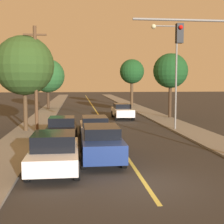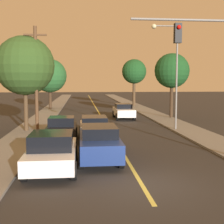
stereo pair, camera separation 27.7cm
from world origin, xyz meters
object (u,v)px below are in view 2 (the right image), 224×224
Objects in this scene: car_near_lane_second at (94,128)px; tree_right_far at (134,72)px; car_outer_lane_second at (62,128)px; streetlamp_right at (171,63)px; tree_left_near at (25,66)px; tree_right_near at (172,71)px; traffic_signal_mast at (210,62)px; car_near_lane_front at (99,142)px; car_outer_lane_front at (52,151)px; tree_left_far at (50,76)px; car_far_oncoming at (124,111)px; utility_pole_left at (36,77)px.

tree_right_far is (7.08, 26.07, 4.38)m from car_near_lane_second.
streetlamp_right is at bearing 21.12° from car_outer_lane_second.
tree_left_near is (-4.83, 3.44, 4.07)m from car_near_lane_second.
tree_left_near is 1.00× the size of tree_right_far.
tree_left_near reaches higher than tree_right_near.
traffic_signal_mast is (5.26, -5.40, 3.86)m from car_near_lane_second.
car_near_lane_front is at bearing -117.34° from tree_right_near.
car_outer_lane_second is at bearing 111.19° from car_near_lane_front.
car_outer_lane_front is 8.37m from traffic_signal_mast.
tree_left_near reaches higher than car_near_lane_second.
car_near_lane_second is 7.90m from streetlamp_right.
tree_left_far is (-4.82, 27.23, 3.59)m from car_near_lane_front.
tree_right_far is (3.68, 15.21, 4.35)m from car_far_oncoming.
tree_right_far is at bearing 86.70° from traffic_signal_mast.
car_far_oncoming is 0.58× the size of streetlamp_right.
car_near_lane_front is 2.59m from car_outer_lane_front.
traffic_signal_mast is 0.90× the size of utility_pole_left.
car_outer_lane_front is 0.61× the size of utility_pole_left.
tree_right_far reaches higher than car_near_lane_second.
utility_pole_left reaches higher than tree_right_far.
tree_right_far is (11.03, 23.29, 1.15)m from utility_pole_left.
tree_right_far is at bearing -103.59° from car_far_oncoming.
car_outer_lane_second is 4.66m from utility_pole_left.
streetlamp_right is 1.14× the size of tree_left_near.
streetlamp_right is at bearing 85.93° from traffic_signal_mast.
utility_pole_left is at bearing 116.15° from car_near_lane_front.
tree_left_near is at bearing 178.04° from streetlamp_right.
tree_left_near is at bearing 144.51° from car_near_lane_second.
traffic_signal_mast reaches higher than tree_left_far.
car_near_lane_front is at bearing -63.85° from utility_pole_left.
car_near_lane_second is 0.71× the size of tree_left_near.
car_outer_lane_second is 9.89m from traffic_signal_mast.
car_near_lane_front is 18.21m from tree_right_near.
streetlamp_right is 7.81m from tree_right_near.
car_far_oncoming is at bearing 63.31° from car_outer_lane_second.
car_far_oncoming reaches higher than car_outer_lane_second.
car_outer_lane_second is (-0.00, 6.87, -0.07)m from car_outer_lane_front.
car_outer_lane_front is 0.69× the size of tree_left_far.
tree_right_near reaches higher than car_outer_lane_front.
streetlamp_right is (5.87, 3.08, 4.31)m from car_near_lane_second.
car_far_oncoming is 0.69× the size of tree_left_far.
car_outer_lane_second is 0.60× the size of tree_left_far.
traffic_signal_mast is at bearing 96.53° from car_far_oncoming.
utility_pole_left reaches higher than car_near_lane_front.
car_outer_lane_front is at bearing -78.82° from utility_pole_left.
car_near_lane_front reaches higher than car_outer_lane_front.
tree_left_far is (-10.69, 18.88, -0.63)m from streetlamp_right.
traffic_signal_mast is 0.97× the size of tree_left_near.
car_outer_lane_second is 0.57× the size of tree_left_near.
car_near_lane_front is at bearing 37.66° from car_outer_lane_front.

